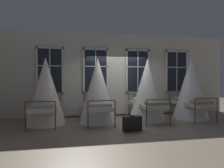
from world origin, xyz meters
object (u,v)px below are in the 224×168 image
at_px(cot_second, 98,91).
at_px(cot_third, 147,90).
at_px(cot_first, 46,91).
at_px(suitcase_dark, 132,124).
at_px(cot_fourth, 191,89).

distance_m(cot_second, cot_third, 1.88).
bearing_deg(cot_first, cot_third, -90.42).
height_order(cot_second, suitcase_dark, cot_second).
distance_m(cot_second, suitcase_dark, 1.86).
height_order(cot_third, suitcase_dark, cot_third).
bearing_deg(suitcase_dark, cot_fourth, 16.53).
height_order(cot_second, cot_fourth, cot_fourth).
distance_m(cot_third, suitcase_dark, 1.95).
relative_size(cot_third, cot_fourth, 0.96).
height_order(cot_second, cot_third, cot_third).
bearing_deg(cot_third, cot_second, 89.31).
xyz_separation_m(cot_second, suitcase_dark, (0.88, -1.38, -0.89)).
relative_size(cot_first, cot_fourth, 0.95).
xyz_separation_m(cot_third, cot_fourth, (1.80, -0.01, 0.05)).
distance_m(cot_first, cot_fourth, 5.47).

